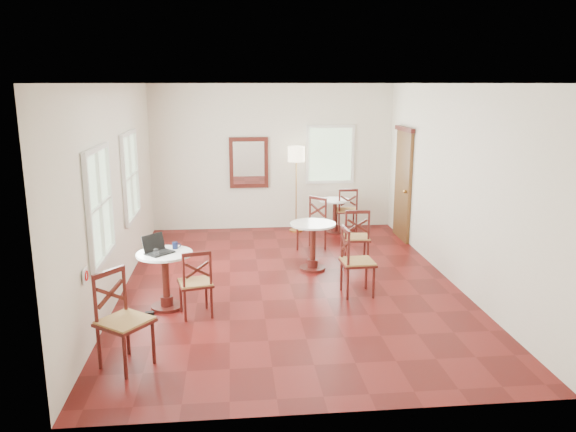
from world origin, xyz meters
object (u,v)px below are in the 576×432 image
(chair_mid_b, at_px, (356,261))
(chair_mid_a, at_px, (356,237))
(chair_back_b, at_px, (312,224))
(chair_near_a, at_px, (196,283))
(cafe_table_near, at_px, (165,274))
(chair_near_b, at_px, (123,320))
(chair_back_a, at_px, (347,210))
(cafe_table_mid, at_px, (313,241))
(water_glass, at_px, (156,253))
(mouse, at_px, (156,251))
(cafe_table_back, at_px, (335,212))
(floor_lamp, at_px, (296,160))
(laptop, at_px, (157,249))
(power_adapter, at_px, (150,313))
(navy_mug, at_px, (175,245))

(chair_mid_b, bearing_deg, chair_mid_a, -15.17)
(chair_back_b, bearing_deg, chair_near_a, -78.11)
(cafe_table_near, bearing_deg, chair_mid_b, 5.44)
(chair_near_b, relative_size, chair_back_a, 1.13)
(chair_back_b, bearing_deg, cafe_table_mid, -51.71)
(chair_back_b, height_order, water_glass, chair_back_b)
(chair_back_b, relative_size, mouse, 11.67)
(cafe_table_near, relative_size, chair_mid_a, 0.80)
(cafe_table_back, distance_m, floor_lamp, 1.33)
(chair_mid_a, bearing_deg, laptop, 31.85)
(mouse, bearing_deg, cafe_table_mid, 54.12)
(chair_near_b, relative_size, water_glass, 9.54)
(chair_back_a, bearing_deg, laptop, 50.86)
(chair_near_a, distance_m, power_adapter, 0.76)
(chair_near_b, xyz_separation_m, chair_back_a, (3.52, 5.30, -0.06))
(chair_near_a, height_order, chair_near_b, chair_near_b)
(chair_mid_a, relative_size, chair_back_a, 1.06)
(chair_near_b, bearing_deg, chair_back_a, 4.46)
(chair_mid_a, height_order, power_adapter, chair_mid_a)
(chair_back_a, xyz_separation_m, chair_back_b, (-0.87, -1.15, 0.01))
(chair_mid_a, height_order, navy_mug, chair_mid_a)
(mouse, bearing_deg, water_glass, -58.37)
(chair_mid_b, relative_size, navy_mug, 8.51)
(water_glass, bearing_deg, mouse, 98.18)
(cafe_table_near, height_order, water_glass, water_glass)
(cafe_table_back, relative_size, chair_mid_a, 0.70)
(mouse, bearing_deg, chair_near_b, -72.08)
(laptop, bearing_deg, navy_mug, -7.12)
(cafe_table_near, relative_size, chair_back_b, 0.82)
(chair_mid_a, bearing_deg, chair_back_b, -55.04)
(cafe_table_near, distance_m, cafe_table_back, 4.79)
(power_adapter, bearing_deg, cafe_table_back, 50.95)
(chair_mid_b, bearing_deg, floor_lamp, 4.07)
(chair_near_a, bearing_deg, chair_mid_a, -157.79)
(chair_mid_a, xyz_separation_m, mouse, (-3.07, -1.51, 0.31))
(chair_mid_a, bearing_deg, cafe_table_mid, 14.35)
(power_adapter, bearing_deg, navy_mug, 49.89)
(chair_back_b, height_order, floor_lamp, floor_lamp)
(cafe_table_mid, relative_size, power_adapter, 6.96)
(water_glass, xyz_separation_m, power_adapter, (-0.13, -0.02, -0.82))
(navy_mug, xyz_separation_m, power_adapter, (-0.34, -0.40, -0.82))
(chair_back_a, bearing_deg, floor_lamp, -9.40)
(water_glass, bearing_deg, navy_mug, 60.76)
(chair_back_b, bearing_deg, cafe_table_near, -86.59)
(laptop, height_order, power_adapter, laptop)
(floor_lamp, bearing_deg, chair_near_b, -114.36)
(chair_mid_b, bearing_deg, chair_back_b, 4.57)
(cafe_table_back, relative_size, chair_back_a, 0.74)
(chair_near_b, relative_size, laptop, 2.41)
(chair_mid_a, relative_size, chair_back_b, 1.02)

